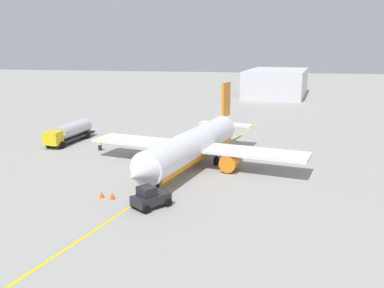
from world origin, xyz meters
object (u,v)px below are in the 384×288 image
at_px(fuel_tanker, 70,132).
at_px(refueling_worker, 100,145).
at_px(pushback_tug, 150,198).
at_px(airplane, 193,145).
at_px(safety_cone_nose, 102,195).
at_px(safety_cone_wingtip, 112,196).

bearing_deg(fuel_tanker, refueling_worker, 58.99).
relative_size(fuel_tanker, pushback_tug, 2.82).
relative_size(airplane, refueling_worker, 18.42).
bearing_deg(safety_cone_nose, safety_cone_wingtip, 82.27).
relative_size(pushback_tug, refueling_worker, 2.40).
height_order(refueling_worker, safety_cone_wingtip, refueling_worker).
height_order(pushback_tug, safety_cone_nose, pushback_tug).
bearing_deg(safety_cone_wingtip, airplane, 157.37).
xyz_separation_m(fuel_tanker, safety_cone_wingtip, (23.04, 16.59, -1.39)).
bearing_deg(safety_cone_nose, fuel_tanker, -146.11).
distance_m(refueling_worker, safety_cone_nose, 20.48).
distance_m(airplane, safety_cone_nose, 15.37).
relative_size(pushback_tug, safety_cone_wingtip, 5.95).
xyz_separation_m(airplane, safety_cone_wingtip, (13.67, -5.70, -2.38)).
bearing_deg(fuel_tanker, pushback_tug, 40.72).
height_order(fuel_tanker, safety_cone_nose, fuel_tanker).
bearing_deg(fuel_tanker, safety_cone_nose, 33.89).
height_order(airplane, safety_cone_nose, airplane).
bearing_deg(refueling_worker, pushback_tug, 34.79).
xyz_separation_m(refueling_worker, safety_cone_nose, (18.68, 8.39, -0.50)).
distance_m(fuel_tanker, safety_cone_wingtip, 28.42).
distance_m(refueling_worker, safety_cone_wingtip, 21.16).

